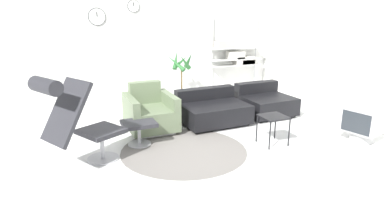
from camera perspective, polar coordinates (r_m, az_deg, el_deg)
name	(u,v)px	position (r m, az deg, el deg)	size (l,w,h in m)	color
ground_plane	(177,145)	(5.38, -2.46, -6.42)	(12.00, 12.00, 0.00)	white
wall_back	(130,39)	(7.83, -10.24, 11.01)	(12.00, 0.09, 2.80)	silver
wall_right	(358,45)	(7.06, 25.92, 9.15)	(0.06, 12.00, 2.80)	silver
round_rug	(184,150)	(5.17, -1.37, -7.33)	(1.88, 1.88, 0.01)	slate
lounge_chair	(75,115)	(4.61, -18.99, -1.33)	(1.18, 0.95, 1.28)	#BCBCC1
ottoman	(139,127)	(5.35, -8.84, -3.43)	(0.51, 0.43, 0.38)	#BCBCC1
armchair_red	(150,114)	(5.98, -7.00, -1.17)	(0.80, 0.89, 0.80)	silver
couch_low	(212,111)	(6.33, 3.41, -0.73)	(1.22, 0.95, 0.60)	black
couch_second	(265,103)	(6.99, 12.06, 0.55)	(0.98, 0.95, 0.60)	black
side_table	(273,119)	(5.43, 13.42, -2.11)	(0.39, 0.39, 0.46)	black
crt_television	(363,123)	(6.07, 26.67, -2.45)	(0.60, 0.62, 0.55)	#B7B7B7
potted_plant	(182,77)	(7.71, -1.76, 5.00)	(0.57, 0.57, 1.15)	silver
shelf_unit	(237,56)	(8.62, 7.47, 8.42)	(1.31, 0.28, 1.90)	#BCBCC1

